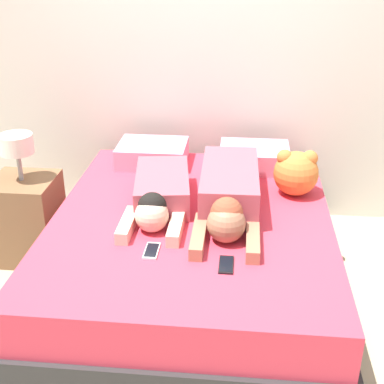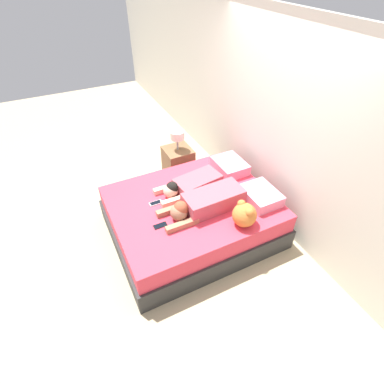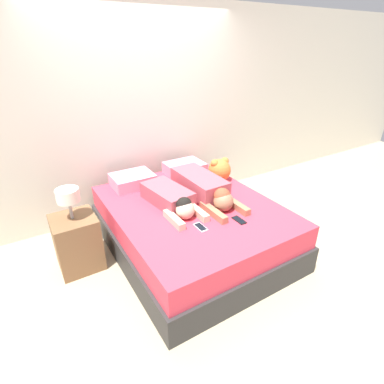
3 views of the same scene
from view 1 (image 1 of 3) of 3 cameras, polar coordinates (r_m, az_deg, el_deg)
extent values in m
plane|color=tan|center=(3.44, 0.00, -10.63)|extent=(12.00, 12.00, 0.00)
cube|color=beige|center=(4.03, 1.75, 15.02)|extent=(12.00, 0.06, 2.60)
cube|color=#2D2D2D|center=(3.36, 0.00, -8.56)|extent=(1.68, 2.07, 0.30)
cube|color=#DB384C|center=(3.21, 0.00, -4.47)|extent=(1.62, 2.01, 0.25)
cube|color=pink|center=(3.87, -4.23, 4.14)|extent=(0.49, 0.39, 0.15)
cube|color=pink|center=(3.82, 6.65, 3.72)|extent=(0.49, 0.39, 0.15)
cube|color=#B24C59|center=(3.30, -3.18, 0.53)|extent=(0.40, 0.64, 0.18)
sphere|color=beige|center=(2.95, -4.31, -2.49)|extent=(0.19, 0.19, 0.19)
sphere|color=black|center=(2.95, -4.26, -1.55)|extent=(0.16, 0.16, 0.16)
cube|color=beige|center=(2.99, -6.90, -3.50)|extent=(0.07, 0.33, 0.07)
cube|color=beige|center=(2.95, -1.71, -3.78)|extent=(0.07, 0.33, 0.07)
cube|color=#B24C59|center=(3.25, 4.02, 0.68)|extent=(0.35, 0.74, 0.23)
sphere|color=#A37051|center=(2.85, 3.67, -3.37)|extent=(0.21, 0.21, 0.21)
sphere|color=#99472D|center=(2.85, 3.72, -2.29)|extent=(0.18, 0.18, 0.18)
cube|color=#A37051|center=(2.86, 0.74, -4.71)|extent=(0.07, 0.40, 0.07)
cube|color=#A37051|center=(2.86, 6.50, -4.97)|extent=(0.07, 0.40, 0.07)
cube|color=silver|center=(2.80, -4.32, -6.28)|extent=(0.07, 0.16, 0.01)
cube|color=black|center=(2.80, -4.33, -6.18)|extent=(0.06, 0.13, 0.00)
cube|color=black|center=(2.69, 3.67, -7.75)|extent=(0.07, 0.16, 0.01)
cube|color=black|center=(2.68, 3.67, -7.65)|extent=(0.06, 0.13, 0.00)
sphere|color=orange|center=(3.41, 11.02, 1.96)|extent=(0.28, 0.28, 0.28)
sphere|color=orange|center=(3.37, 9.86, 3.67)|extent=(0.10, 0.10, 0.10)
sphere|color=orange|center=(3.38, 12.48, 3.54)|extent=(0.10, 0.10, 0.10)
cube|color=brown|center=(3.84, -17.15, -2.71)|extent=(0.42, 0.42, 0.58)
cylinder|color=#999999|center=(3.68, -17.91, 2.59)|extent=(0.03, 0.03, 0.19)
cylinder|color=silver|center=(3.62, -18.24, 4.88)|extent=(0.22, 0.22, 0.13)
camera|label=2|loc=(2.91, 73.59, 30.71)|focal=28.00mm
camera|label=3|loc=(1.79, -75.51, 10.17)|focal=28.00mm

